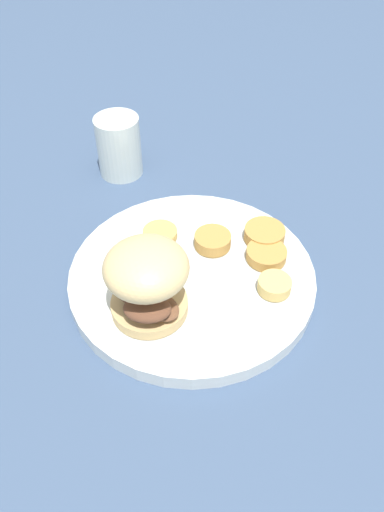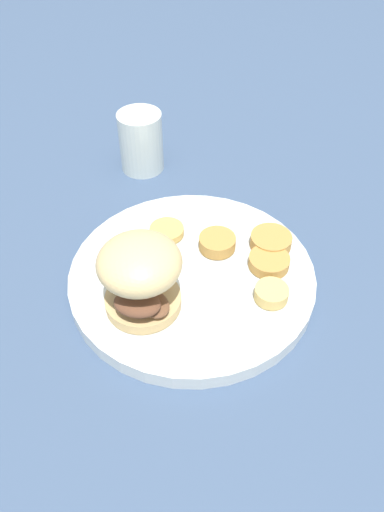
{
  "view_description": "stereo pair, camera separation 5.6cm",
  "coord_description": "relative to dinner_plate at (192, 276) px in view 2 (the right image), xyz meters",
  "views": [
    {
      "loc": [
        0.0,
        -0.42,
        0.47
      ],
      "look_at": [
        0.0,
        0.0,
        0.05
      ],
      "focal_mm": 35.0,
      "sensor_mm": 36.0,
      "label": 1
    },
    {
      "loc": [
        0.06,
        -0.42,
        0.47
      ],
      "look_at": [
        0.0,
        0.0,
        0.05
      ],
      "focal_mm": 35.0,
      "sensor_mm": 36.0,
      "label": 2
    }
  ],
  "objects": [
    {
      "name": "ground_plane",
      "position": [
        0.0,
        0.0,
        -0.01
      ],
      "size": [
        4.0,
        4.0,
        0.0
      ],
      "primitive_type": "plane",
      "color": "#3D5170"
    },
    {
      "name": "dinner_plate",
      "position": [
        0.0,
        0.0,
        0.0
      ],
      "size": [
        0.3,
        0.3,
        0.02
      ],
      "color": "silver",
      "rests_on": "ground_plane"
    },
    {
      "name": "sandwich",
      "position": [
        -0.05,
        -0.06,
        0.06
      ],
      "size": [
        0.09,
        0.09,
        0.09
      ],
      "color": "tan",
      "rests_on": "dinner_plate"
    },
    {
      "name": "potato_round_0",
      "position": [
        0.09,
        0.02,
        0.02
      ],
      "size": [
        0.05,
        0.05,
        0.01
      ],
      "primitive_type": "cylinder",
      "color": "#BC8942",
      "rests_on": "dinner_plate"
    },
    {
      "name": "potato_round_1",
      "position": [
        -0.04,
        0.06,
        0.01
      ],
      "size": [
        0.05,
        0.05,
        0.01
      ],
      "primitive_type": "cylinder",
      "color": "tan",
      "rests_on": "dinner_plate"
    },
    {
      "name": "potato_round_2",
      "position": [
        0.1,
        -0.03,
        0.02
      ],
      "size": [
        0.04,
        0.04,
        0.02
      ],
      "primitive_type": "cylinder",
      "color": "#DBB766",
      "rests_on": "dinner_plate"
    },
    {
      "name": "potato_round_3",
      "position": [
        0.03,
        0.04,
        0.02
      ],
      "size": [
        0.05,
        0.05,
        0.02
      ],
      "primitive_type": "cylinder",
      "color": "#BC8942",
      "rests_on": "dinner_plate"
    },
    {
      "name": "potato_round_4",
      "position": [
        0.09,
        0.06,
        0.02
      ],
      "size": [
        0.05,
        0.05,
        0.02
      ],
      "primitive_type": "cylinder",
      "color": "#BC8942",
      "rests_on": "dinner_plate"
    },
    {
      "name": "drinking_glass",
      "position": [
        -0.11,
        0.24,
        0.03
      ],
      "size": [
        0.07,
        0.07,
        0.09
      ],
      "color": "silver",
      "rests_on": "ground_plane"
    }
  ]
}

